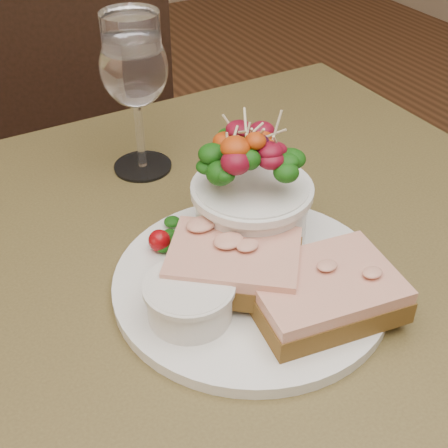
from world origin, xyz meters
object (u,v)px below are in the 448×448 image
dinner_plate (251,282)px  salad_bowl (252,187)px  sandwich_front (323,292)px  ramekin (189,298)px  sandwich_back (234,264)px  wine_glass (134,72)px  chair_far (80,232)px  cafe_table (234,362)px

dinner_plate → salad_bowl: salad_bowl is taller
salad_bowl → sandwich_front: bearing=-89.3°
ramekin → salad_bowl: (0.10, 0.07, 0.04)m
sandwich_back → wine_glass: (0.02, 0.25, 0.09)m
chair_far → sandwich_back: size_ratio=6.17×
dinner_plate → salad_bowl: 0.09m
dinner_plate → ramekin: (-0.07, -0.01, 0.03)m
sandwich_front → chair_far: bearing=98.4°
sandwich_back → ramekin: bearing=-124.6°
sandwich_front → ramekin: (-0.11, 0.05, 0.00)m
dinner_plate → cafe_table: bearing=165.0°
cafe_table → sandwich_front: sandwich_front is taller
sandwich_front → salad_bowl: bearing=98.9°
chair_far → dinner_plate: chair_far is taller
cafe_table → wine_glass: 0.33m
wine_glass → sandwich_front: bearing=-83.3°
cafe_table → sandwich_front: size_ratio=5.77×
sandwich_front → wine_glass: size_ratio=0.79×
dinner_plate → sandwich_front: bearing=-61.1°
ramekin → dinner_plate: bearing=11.8°
dinner_plate → wine_glass: wine_glass is taller
wine_glass → cafe_table: bearing=-93.1°
chair_far → ramekin: size_ratio=12.32×
sandwich_front → ramekin: size_ratio=1.90×
chair_far → cafe_table: bearing=105.9°
chair_far → sandwich_back: (-0.05, -0.76, 0.49)m
chair_far → sandwich_front: 0.96m
sandwich_back → ramekin: sandwich_back is taller
chair_far → dinner_plate: bearing=107.0°
dinner_plate → wine_glass: (-0.00, 0.25, 0.12)m
chair_far → salad_bowl: (0.00, -0.71, 0.53)m
chair_far → wine_glass: bearing=105.7°
sandwich_front → sandwich_back: sandwich_back is taller
sandwich_back → cafe_table: bearing=82.9°
ramekin → sandwich_back: bearing=16.8°
salad_bowl → wine_glass: size_ratio=0.73×
ramekin → wine_glass: (0.07, 0.26, 0.09)m
dinner_plate → sandwich_back: size_ratio=1.77×
chair_far → dinner_plate: (-0.03, -0.76, 0.46)m
ramekin → salad_bowl: bearing=33.7°
sandwich_front → ramekin: ramekin is taller
cafe_table → chair_far: (0.05, 0.76, -0.36)m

